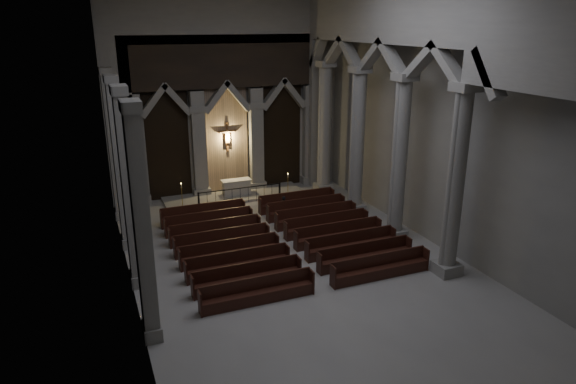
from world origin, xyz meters
The scene contains 11 objects.
room centered at (0.00, 0.00, 7.60)m, with size 24.00×24.10×12.00m.
sanctuary_wall centered at (0.00, 11.54, 6.62)m, with size 14.00×0.77×12.00m.
right_arcade centered at (5.50, 1.33, 7.83)m, with size 1.00×24.00×12.00m.
left_pilasters centered at (-6.75, 3.50, 3.91)m, with size 0.60×13.00×8.03m.
sanctuary_step centered at (0.00, 10.60, 0.07)m, with size 8.50×2.60×0.15m, color gray.
altar centered at (0.16, 10.63, 0.61)m, with size 1.79×0.72×0.91m.
altar_rail centered at (0.00, 9.31, 0.66)m, with size 5.04×0.09×0.99m.
candle_stand_left centered at (-3.35, 9.64, 0.42)m, with size 0.26×0.26×1.55m.
candle_stand_right centered at (3.12, 9.57, 0.39)m, with size 0.24×0.24×1.43m.
pews centered at (0.00, 2.72, 0.33)m, with size 9.92×9.39×1.01m.
worshipper centered at (1.54, 6.21, 0.60)m, with size 0.44×0.29×1.20m, color black.
Camera 1 is at (-8.11, -18.15, 10.20)m, focal length 32.00 mm.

